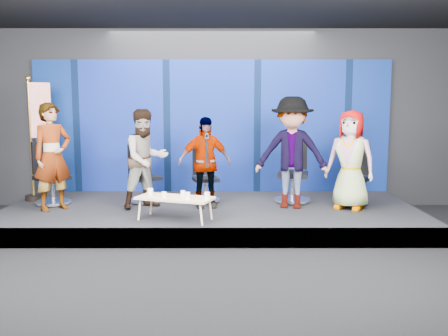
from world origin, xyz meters
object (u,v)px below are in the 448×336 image
at_px(panelist_e, 350,160).
at_px(mug_a, 150,192).
at_px(coffee_table, 175,199).
at_px(mug_e, 207,196).
at_px(panelist_b, 146,159).
at_px(flag_stand, 37,135).
at_px(chair_c, 205,184).
at_px(panelist_a, 53,157).
at_px(chair_d, 293,181).
at_px(mug_c, 183,193).
at_px(chair_b, 144,183).
at_px(mug_d, 187,196).
at_px(panelist_c, 205,162).
at_px(chair_e, 354,185).
at_px(panelist_d, 292,153).
at_px(chair_a, 51,184).
at_px(mug_b, 164,195).

relative_size(panelist_e, mug_a, 15.79).
height_order(coffee_table, mug_e, mug_e).
relative_size(panelist_b, flag_stand, 0.74).
xyz_separation_m(panelist_e, mug_a, (-3.25, -0.61, -0.42)).
distance_m(chair_c, flag_stand, 3.16).
bearing_deg(panelist_a, chair_d, -36.15).
bearing_deg(flag_stand, chair_d, -28.82).
bearing_deg(chair_d, flag_stand, -170.51).
bearing_deg(mug_c, panelist_b, 129.95).
bearing_deg(chair_b, mug_d, -94.17).
bearing_deg(panelist_a, panelist_b, -39.83).
height_order(panelist_c, mug_e, panelist_c).
xyz_separation_m(panelist_e, mug_d, (-2.65, -0.94, -0.42)).
bearing_deg(chair_c, flag_stand, 163.88).
height_order(chair_c, chair_e, chair_e).
bearing_deg(panelist_e, coffee_table, -133.27).
height_order(mug_d, mug_e, mug_d).
distance_m(panelist_e, mug_a, 3.34).
relative_size(chair_d, panelist_d, 0.62).
xyz_separation_m(chair_c, panelist_d, (1.48, -0.53, 0.63)).
distance_m(chair_e, mug_d, 3.18).
xyz_separation_m(mug_c, mug_d, (0.08, -0.22, 0.01)).
bearing_deg(panelist_e, chair_a, -153.05).
xyz_separation_m(panelist_b, chair_e, (3.62, 0.36, -0.50)).
xyz_separation_m(panelist_b, panelist_c, (0.99, 0.05, -0.06)).
bearing_deg(chair_a, mug_e, -71.05).
bearing_deg(mug_d, chair_c, 82.49).
distance_m(chair_b, flag_stand, 2.13).
bearing_deg(chair_c, mug_a, -136.21).
relative_size(coffee_table, mug_c, 14.45).
bearing_deg(panelist_d, chair_c, 171.79).
distance_m(panelist_d, mug_b, 2.31).
relative_size(panelist_b, chair_d, 1.44).
bearing_deg(panelist_d, mug_b, -144.12).
height_order(chair_a, panelist_e, panelist_e).
height_order(panelist_a, panelist_b, panelist_a).
bearing_deg(panelist_b, mug_a, -110.77).
bearing_deg(panelist_c, coffee_table, -128.00).
xyz_separation_m(chair_b, panelist_c, (1.11, -0.44, 0.43)).
distance_m(chair_a, chair_b, 1.62).
bearing_deg(panelist_b, mug_b, -100.10).
bearing_deg(mug_c, chair_d, 35.54).
bearing_deg(chair_e, panelist_b, -142.77).
bearing_deg(chair_c, mug_e, -100.37).
bearing_deg(panelist_d, mug_d, -136.37).
bearing_deg(panelist_a, mug_c, -62.39).
xyz_separation_m(panelist_a, panelist_b, (1.51, 0.15, -0.05)).
xyz_separation_m(chair_a, mug_b, (2.13, -1.22, 0.04)).
bearing_deg(panelist_a, chair_e, -39.73).
height_order(panelist_c, mug_c, panelist_c).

